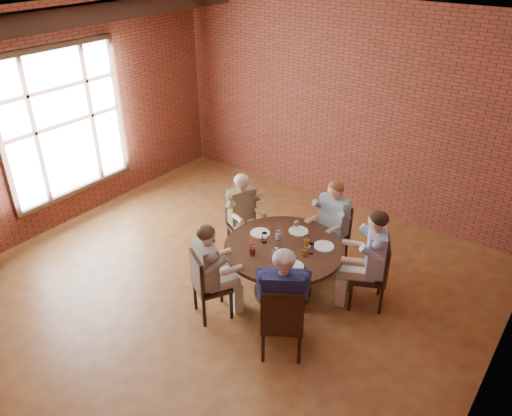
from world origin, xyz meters
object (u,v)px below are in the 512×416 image
Objects in this scene: chair_b at (334,232)px; chair_d at (206,283)px; diner_c at (243,216)px; smartphone at (300,268)px; diner_a at (369,259)px; diner_e at (283,302)px; dining_table at (284,261)px; diner_d at (211,272)px; diner_b at (331,225)px; chair_a at (375,271)px; chair_e at (282,320)px; chair_c at (241,222)px.

chair_d is (-0.69, -1.96, 0.00)m from chair_b.
diner_c is 1.61m from smartphone.
diner_e is (-0.41, -1.33, 0.02)m from diner_a.
dining_table is 1.17× the size of diner_d.
chair_a is at bearing -17.84° from diner_b.
chair_e is (-0.44, -1.45, 0.01)m from chair_a.
chair_c reaches higher than dining_table.
diner_a is at bearing -90.00° from chair_a.
diner_b reaches higher than chair_d.
chair_c is 0.92× the size of chair_e.
smartphone is (0.90, 0.57, 0.10)m from diner_d.
chair_b is at bearing -111.17° from diner_e.
chair_d reaches higher than chair_c.
diner_d is (0.04, 0.07, 0.15)m from chair_d.
diner_c is (-1.01, 0.46, 0.11)m from dining_table.
chair_e is at bearing -53.30° from smartphone.
diner_d reaches higher than diner_c.
diner_e reaches higher than chair_c.
chair_e is (1.61, -1.40, -0.11)m from diner_c.
chair_e is at bearing -68.68° from chair_b.
dining_table is 1.08m from diner_a.
diner_c is (-2.05, -0.05, 0.12)m from chair_a.
chair_e is 0.70× the size of diner_e.
chair_a is 0.68× the size of diner_e.
diner_e reaches higher than chair_a.
diner_e reaches higher than diner_c.
dining_table is at bearing -90.00° from chair_a.
diner_c is 1.30× the size of chair_e.
diner_e is (1.56, -1.32, 0.07)m from diner_c.
diner_c is 1.47m from chair_d.
chair_d is 0.66× the size of diner_e.
smartphone is at bearing -109.41° from diner_e.
diner_b is at bearing -44.63° from chair_c.
diner_c reaches higher than chair_d.
diner_c is 1.38× the size of chair_d.
diner_c is at bearing -73.60° from chair_e.
chair_a reaches higher than chair_b.
smartphone is (0.94, 0.64, 0.25)m from chair_d.
chair_b is at bearing -41.64° from chair_c.
chair_b is 2.01m from diner_d.
chair_c is at bearing -117.02° from diner_a.
diner_a reaches higher than chair_d.
chair_a is at bearing -64.82° from chair_c.
dining_table is 1.61× the size of chair_a.
smartphone is at bearing -34.34° from dining_table.
diner_a is at bearing -136.77° from chair_e.
diner_c is at bearing 173.20° from smartphone.
diner_c is at bearing -90.00° from chair_c.
chair_a is 1.47m from diner_e.
chair_d is at bearing -136.03° from diner_c.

